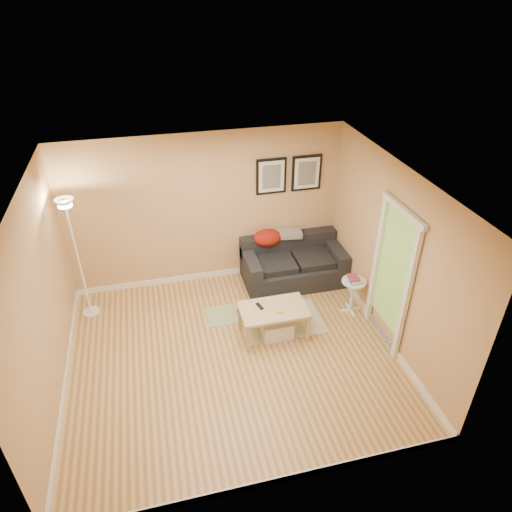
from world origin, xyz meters
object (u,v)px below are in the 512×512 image
(storage_bin, at_px, (277,328))
(floor_lamp, at_px, (79,263))
(coffee_table, at_px, (273,321))
(book_stack, at_px, (354,279))
(sofa, at_px, (294,263))
(side_table, at_px, (352,296))

(storage_bin, relative_size, floor_lamp, 0.23)
(coffee_table, distance_m, book_stack, 1.42)
(book_stack, distance_m, floor_lamp, 4.13)
(sofa, xyz_separation_m, book_stack, (0.64, -1.00, 0.24))
(coffee_table, height_order, storage_bin, coffee_table)
(coffee_table, relative_size, book_stack, 4.11)
(coffee_table, xyz_separation_m, storage_bin, (0.04, -0.05, -0.10))
(sofa, distance_m, side_table, 1.20)
(sofa, xyz_separation_m, coffee_table, (-0.71, -1.25, -0.13))
(side_table, distance_m, floor_lamp, 4.18)
(storage_bin, relative_size, side_table, 0.80)
(coffee_table, bearing_deg, sofa, 63.09)
(side_table, xyz_separation_m, book_stack, (-0.00, 0.00, 0.32))
(floor_lamp, bearing_deg, side_table, -13.00)
(book_stack, bearing_deg, coffee_table, -153.88)
(storage_bin, bearing_deg, book_stack, 12.78)
(side_table, bearing_deg, floor_lamp, 167.00)
(floor_lamp, bearing_deg, sofa, 1.31)
(coffee_table, distance_m, floor_lamp, 3.00)
(coffee_table, relative_size, storage_bin, 2.12)
(storage_bin, distance_m, book_stack, 1.42)
(book_stack, xyz_separation_m, floor_lamp, (-4.02, 0.92, 0.33))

